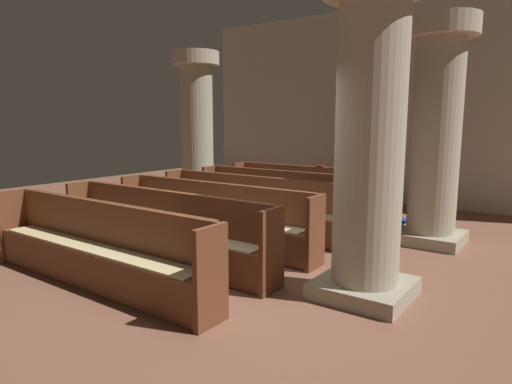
{
  "coord_description": "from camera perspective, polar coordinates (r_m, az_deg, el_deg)",
  "views": [
    {
      "loc": [
        3.54,
        -4.28,
        1.92
      ],
      "look_at": [
        -0.72,
        1.66,
        0.75
      ],
      "focal_mm": 31.33,
      "sensor_mm": 36.0,
      "label": 1
    }
  ],
  "objects": [
    {
      "name": "lectern",
      "position": [
        10.23,
        11.31,
        0.67
      ],
      "size": [
        0.48,
        0.45,
        1.08
      ],
      "color": "#411E13",
      "rests_on": "ground"
    },
    {
      "name": "pew_row_0",
      "position": [
        9.37,
        6.75,
        0.35
      ],
      "size": [
        3.67,
        0.47,
        0.97
      ],
      "color": "brown",
      "rests_on": "ground"
    },
    {
      "name": "pillar_far_side",
      "position": [
        10.39,
        -7.54,
        8.31
      ],
      "size": [
        1.05,
        1.05,
        3.44
      ],
      "color": "#9F967E",
      "rests_on": "ground"
    },
    {
      "name": "ground_plane",
      "position": [
        5.88,
        -3.81,
        -9.99
      ],
      "size": [
        19.2,
        19.2,
        0.0
      ],
      "primitive_type": "plane",
      "color": "brown"
    },
    {
      "name": "hymn_book",
      "position": [
        9.39,
        8.3,
        3.29
      ],
      "size": [
        0.15,
        0.2,
        0.03
      ],
      "primitive_type": "cube",
      "color": "maroon",
      "rests_on": "pew_row_0"
    },
    {
      "name": "pillar_aisle_side",
      "position": [
        7.43,
        22.03,
        7.45
      ],
      "size": [
        1.05,
        1.05,
        3.44
      ],
      "color": "#9F967E",
      "rests_on": "ground"
    },
    {
      "name": "pew_row_2",
      "position": [
        7.66,
        -0.66,
        -1.54
      ],
      "size": [
        3.67,
        0.47,
        0.97
      ],
      "color": "brown",
      "rests_on": "ground"
    },
    {
      "name": "kneeler_box_blue",
      "position": [
        8.27,
        18.54,
        -4.07
      ],
      "size": [
        0.33,
        0.27,
        0.21
      ],
      "primitive_type": "cube",
      "color": "navy",
      "rests_on": "ground"
    },
    {
      "name": "pew_row_3",
      "position": [
        6.88,
        -5.7,
        -2.8
      ],
      "size": [
        3.67,
        0.46,
        0.97
      ],
      "color": "brown",
      "rests_on": "ground"
    },
    {
      "name": "pew_row_4",
      "position": [
        6.17,
        -11.98,
        -4.35
      ],
      "size": [
        3.67,
        0.46,
        0.97
      ],
      "color": "brown",
      "rests_on": "ground"
    },
    {
      "name": "pillar_aisle_rear",
      "position": [
        4.85,
        14.35,
        7.3
      ],
      "size": [
        1.05,
        1.05,
        3.44
      ],
      "color": "#9F967E",
      "rests_on": "ground"
    },
    {
      "name": "pew_row_1",
      "position": [
        8.5,
        3.42,
        -0.5
      ],
      "size": [
        3.67,
        0.46,
        0.97
      ],
      "color": "brown",
      "rests_on": "ground"
    },
    {
      "name": "back_wall",
      "position": [
        10.96,
        17.01,
        10.43
      ],
      "size": [
        10.0,
        0.16,
        4.5
      ],
      "primitive_type": "cube",
      "color": "beige",
      "rests_on": "ground"
    },
    {
      "name": "pew_row_5",
      "position": [
        5.56,
        -19.8,
        -6.19
      ],
      "size": [
        3.67,
        0.47,
        0.97
      ],
      "color": "brown",
      "rests_on": "ground"
    }
  ]
}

